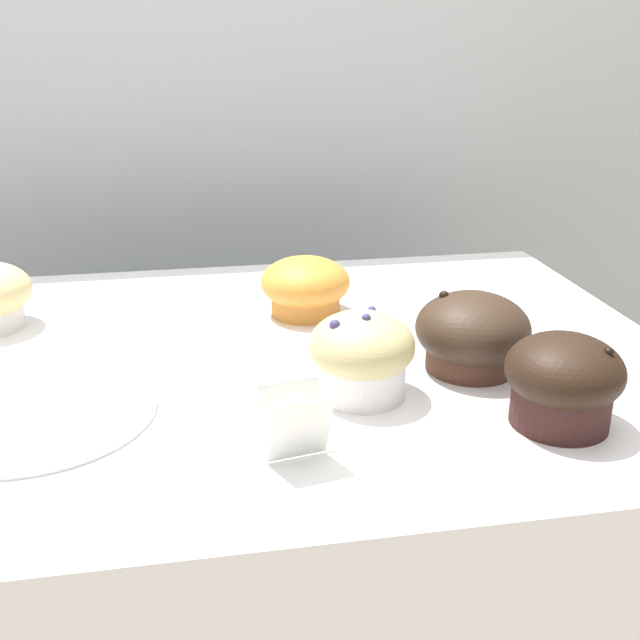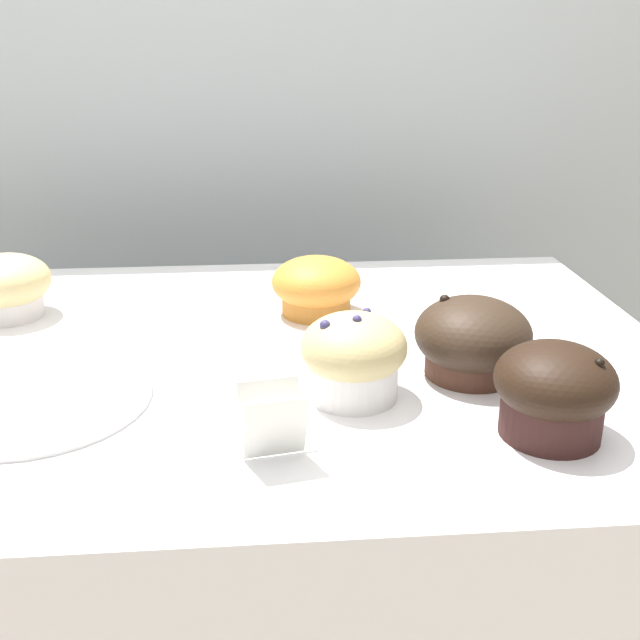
% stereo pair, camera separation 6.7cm
% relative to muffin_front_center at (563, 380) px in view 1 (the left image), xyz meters
% --- Properties ---
extents(wall_back, '(3.20, 0.10, 1.80)m').
position_rel_muffin_front_center_xyz_m(wall_back, '(-0.30, 0.79, -0.05)').
color(wall_back, '#A8B2B7').
rests_on(wall_back, ground).
extents(muffin_front_center, '(0.10, 0.10, 0.08)m').
position_rel_muffin_front_center_xyz_m(muffin_front_center, '(0.00, 0.00, 0.00)').
color(muffin_front_center, '#331B18').
rests_on(muffin_front_center, display_counter).
extents(muffin_back_right, '(0.11, 0.11, 0.07)m').
position_rel_muffin_front_center_xyz_m(muffin_back_right, '(-0.17, 0.31, -0.01)').
color(muffin_back_right, '#C97C30').
rests_on(muffin_back_right, display_counter).
extents(muffin_front_left, '(0.10, 0.10, 0.08)m').
position_rel_muffin_front_center_xyz_m(muffin_front_left, '(-0.16, 0.08, -0.00)').
color(muffin_front_left, silver).
rests_on(muffin_front_left, display_counter).
extents(muffin_front_right, '(0.11, 0.11, 0.08)m').
position_rel_muffin_front_center_xyz_m(muffin_front_right, '(-0.03, 0.12, -0.00)').
color(muffin_front_right, '#462A1E').
rests_on(muffin_front_right, display_counter).
extents(serving_plate, '(0.21, 0.21, 0.01)m').
position_rel_muffin_front_center_xyz_m(serving_plate, '(-0.45, 0.10, -0.04)').
color(serving_plate, white).
rests_on(serving_plate, display_counter).
extents(price_card, '(0.06, 0.05, 0.06)m').
position_rel_muffin_front_center_xyz_m(price_card, '(-0.23, -0.02, -0.01)').
color(price_card, white).
rests_on(price_card, display_counter).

